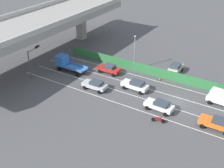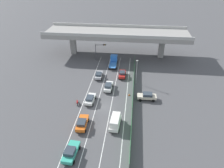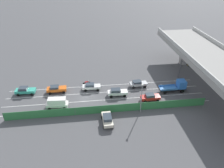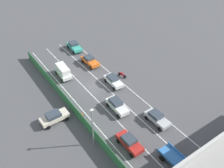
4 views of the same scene
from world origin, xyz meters
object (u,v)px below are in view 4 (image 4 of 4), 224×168
Objects in this scene: car_sedan_red at (130,142)px; car_taxi_orange at (90,61)px; flatbed_truck_blue at (188,168)px; motorcycle at (122,75)px; car_taxi_teal at (74,46)px; car_hatchback_white at (117,105)px; traffic_cone at (82,114)px; car_van_white at (63,71)px; parked_sedan_cream at (54,117)px; car_sedan_silver at (157,118)px; car_sedan_white at (113,80)px; street_lamp at (92,124)px.

car_taxi_orange is at bearing -106.46° from car_sedan_red.
flatbed_truck_blue is 3.19× the size of motorcycle.
car_taxi_teal is at bearing -91.57° from car_taxi_orange.
flatbed_truck_blue is at bearing 90.99° from car_hatchback_white.
traffic_cone is at bearing -71.61° from flatbed_truck_blue.
car_hatchback_white is 0.74× the size of flatbed_truck_blue.
car_sedan_red is 2.22× the size of motorcycle.
car_taxi_teal is (-0.20, -7.14, 0.01)m from car_taxi_orange.
car_hatchback_white is 1.06× the size of car_sedan_red.
car_van_white is at bearing 7.04° from car_taxi_orange.
traffic_cone is (-4.08, 1.20, -0.67)m from parked_sedan_cream.
flatbed_truck_blue is (-0.25, 14.49, 0.45)m from car_hatchback_white.
car_taxi_orange reaches higher than motorcycle.
car_sedan_red reaches higher than car_sedan_silver.
parked_sedan_cream is at bearing 11.19° from car_sedan_white.
car_taxi_teal is 14.54m from motorcycle.
street_lamp is (12.87, 10.70, 3.60)m from motorcycle.
street_lamp is (-2.60, 7.14, 3.12)m from parked_sedan_cream.
car_hatchback_white is at bearing -150.22° from street_lamp.
car_hatchback_white is at bearing 48.12° from motorcycle.
parked_sedan_cream reaches higher than car_taxi_orange.
car_sedan_white is 1.03× the size of car_sedan_silver.
motorcycle is (-9.04, -13.85, -0.44)m from car_sedan_red.
car_sedan_silver is 10.75m from street_lamp.
car_taxi_orange is 7.92× the size of traffic_cone.
car_sedan_silver is 0.97× the size of parked_sedan_cream.
parked_sedan_cream is 7.64× the size of traffic_cone.
car_taxi_teal is 27.19m from street_lamp.
car_sedan_silver is at bearing 120.45° from car_hatchback_white.
traffic_cone is (11.40, 4.76, -0.19)m from motorcycle.
car_sedan_red is at bearing 77.19° from car_taxi_teal.
car_van_white reaches higher than car_hatchback_white.
car_taxi_orange reaches higher than car_sedan_silver.
car_hatchback_white is 1.04× the size of car_sedan_white.
car_hatchback_white is 7.90× the size of traffic_cone.
car_sedan_silver is at bearing 144.68° from parked_sedan_cream.
car_van_white is 1.05× the size of parked_sedan_cream.
car_sedan_white is 9.44m from traffic_cone.
car_hatchback_white is at bearing 160.64° from parked_sedan_cream.
car_sedan_red is at bearing 11.57° from car_sedan_silver.
car_sedan_silver reaches higher than traffic_cone.
car_van_white is 11.41m from traffic_cone.
parked_sedan_cream is 8.21m from street_lamp.
car_van_white is 27.90m from flatbed_truck_blue.
motorcycle is (-9.13, 6.37, -0.82)m from car_van_white.
car_taxi_teal reaches higher than car_sedan_white.
flatbed_truck_blue reaches higher than motorcycle.
car_taxi_teal is at bearing -125.71° from parked_sedan_cream.
car_sedan_silver is at bearing 169.54° from street_lamp.
street_lamp reaches higher than car_sedan_red.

